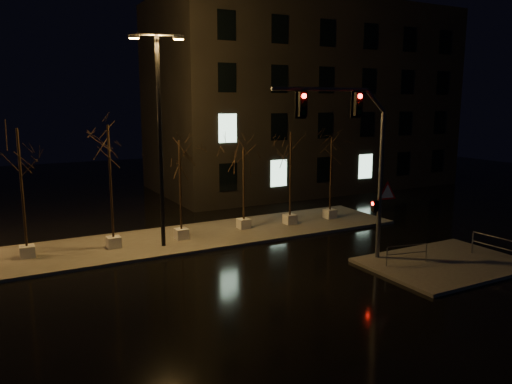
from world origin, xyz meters
TOP-DOWN VIEW (x-y plane):
  - ground at (0.00, 0.00)m, footprint 90.00×90.00m
  - median at (0.00, 6.00)m, footprint 22.00×5.00m
  - sidewalk_corner at (7.50, -3.50)m, footprint 7.00×5.00m
  - building at (14.00, 18.00)m, footprint 25.00×12.00m
  - tree_0 at (-9.01, 6.19)m, footprint 1.80×1.80m
  - tree_1 at (-5.13, 5.87)m, footprint 1.80×1.80m
  - tree_2 at (-1.63, 5.78)m, footprint 1.80×1.80m
  - tree_3 at (2.25, 6.21)m, footprint 1.80×1.80m
  - tree_4 at (5.13, 5.87)m, footprint 1.80×1.80m
  - tree_5 at (8.08, 5.93)m, footprint 1.80×1.80m
  - traffic_signal_mast at (4.04, -1.36)m, footprint 6.26×0.88m
  - streetlight_main at (-2.86, 5.02)m, footprint 2.52×1.00m
  - guard_rail_a at (5.73, -2.89)m, footprint 2.01×0.44m
  - guard_rail_b at (9.75, -4.26)m, footprint 0.22×2.26m

SIDE VIEW (x-z plane):
  - ground at x=0.00m, z-range 0.00..0.00m
  - median at x=0.00m, z-range 0.00..0.15m
  - sidewalk_corner at x=7.50m, z-range 0.00..0.15m
  - guard_rail_a at x=5.73m, z-range 0.28..1.17m
  - guard_rail_b at x=9.75m, z-range 0.31..1.38m
  - tree_3 at x=2.25m, z-range 1.37..6.09m
  - tree_5 at x=8.08m, z-range 1.49..6.64m
  - tree_2 at x=-1.63m, z-range 1.52..6.83m
  - tree_4 at x=5.13m, z-range 1.58..7.12m
  - tree_0 at x=-9.01m, z-range 1.73..7.84m
  - tree_1 at x=-5.13m, z-range 1.75..7.93m
  - traffic_signal_mast at x=4.04m, z-range 1.36..9.04m
  - streetlight_main at x=-2.86m, z-range 0.94..11.16m
  - building at x=14.00m, z-range 0.00..15.00m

